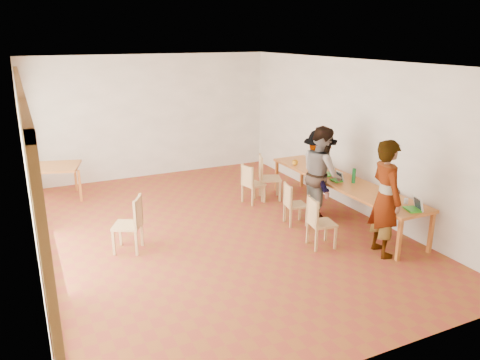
% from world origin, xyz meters
% --- Properties ---
extents(ground, '(8.00, 8.00, 0.00)m').
position_xyz_m(ground, '(0.00, 0.00, 0.00)').
color(ground, maroon).
rests_on(ground, ground).
extents(wall_back, '(6.00, 0.10, 3.00)m').
position_xyz_m(wall_back, '(0.00, 4.00, 1.50)').
color(wall_back, '#EFE3CE').
rests_on(wall_back, ground).
extents(wall_front, '(6.00, 0.10, 3.00)m').
position_xyz_m(wall_front, '(0.00, -4.00, 1.50)').
color(wall_front, '#EFE3CE').
rests_on(wall_front, ground).
extents(wall_right, '(0.10, 8.00, 3.00)m').
position_xyz_m(wall_right, '(3.00, 0.00, 1.50)').
color(wall_right, '#EFE3CE').
rests_on(wall_right, ground).
extents(window_wall, '(0.10, 8.00, 3.00)m').
position_xyz_m(window_wall, '(-2.96, 0.00, 1.50)').
color(window_wall, white).
rests_on(window_wall, ground).
extents(ceiling, '(6.00, 8.00, 0.04)m').
position_xyz_m(ceiling, '(0.00, 0.00, 3.02)').
color(ceiling, white).
rests_on(ceiling, wall_back).
extents(communal_table, '(0.80, 4.00, 0.75)m').
position_xyz_m(communal_table, '(2.50, -0.39, 0.70)').
color(communal_table, '#B46328').
rests_on(communal_table, ground).
extents(side_table, '(0.90, 0.90, 0.75)m').
position_xyz_m(side_table, '(-2.40, 3.09, 0.67)').
color(side_table, '#B46328').
rests_on(side_table, ground).
extents(chair_near, '(0.46, 0.46, 0.46)m').
position_xyz_m(chair_near, '(1.28, -1.35, 0.53)').
color(chair_near, tan).
rests_on(chair_near, ground).
extents(chair_mid, '(0.43, 0.43, 0.43)m').
position_xyz_m(chair_mid, '(1.41, -0.33, 0.49)').
color(chair_mid, tan).
rests_on(chair_mid, ground).
extents(chair_far, '(0.47, 0.47, 0.45)m').
position_xyz_m(chair_far, '(1.24, 1.04, 0.52)').
color(chair_far, tan).
rests_on(chair_far, ground).
extents(chair_empty, '(0.58, 0.58, 0.51)m').
position_xyz_m(chair_empty, '(1.65, 1.16, 0.59)').
color(chair_empty, tan).
rests_on(chair_empty, ground).
extents(chair_spare, '(0.59, 0.59, 0.50)m').
position_xyz_m(chair_spare, '(-1.53, -0.17, 0.57)').
color(chair_spare, tan).
rests_on(chair_spare, ground).
extents(person_near, '(0.59, 0.77, 1.91)m').
position_xyz_m(person_near, '(2.11, -2.01, 0.95)').
color(person_near, gray).
rests_on(person_near, ground).
extents(person_mid, '(0.91, 1.05, 1.83)m').
position_xyz_m(person_mid, '(2.05, -0.33, 0.92)').
color(person_mid, gray).
rests_on(person_mid, ground).
extents(person_far, '(1.00, 1.28, 1.74)m').
position_xyz_m(person_far, '(2.10, -0.19, 0.87)').
color(person_far, gray).
rests_on(person_far, ground).
extents(laptop_near, '(0.29, 0.31, 0.22)m').
position_xyz_m(laptop_near, '(2.55, -2.21, 0.81)').
color(laptop_near, green).
rests_on(laptop_near, communal_table).
extents(laptop_mid, '(0.19, 0.22, 0.18)m').
position_xyz_m(laptop_mid, '(2.39, -0.40, 0.80)').
color(laptop_mid, green).
rests_on(laptop_mid, communal_table).
extents(laptop_far, '(0.29, 0.31, 0.23)m').
position_xyz_m(laptop_far, '(2.49, 0.01, 0.81)').
color(laptop_far, green).
rests_on(laptop_far, communal_table).
extents(yellow_mug, '(0.13, 0.13, 0.10)m').
position_xyz_m(yellow_mug, '(2.26, 0.94, 0.80)').
color(yellow_mug, orange).
rests_on(yellow_mug, communal_table).
extents(green_bottle, '(0.07, 0.07, 0.28)m').
position_xyz_m(green_bottle, '(2.58, -0.63, 0.89)').
color(green_bottle, '#126A2A').
rests_on(green_bottle, communal_table).
extents(clear_glass, '(0.07, 0.07, 0.09)m').
position_xyz_m(clear_glass, '(2.65, -1.92, 0.80)').
color(clear_glass, silver).
rests_on(clear_glass, communal_table).
extents(condiment_cup, '(0.08, 0.08, 0.06)m').
position_xyz_m(condiment_cup, '(2.36, 0.59, 0.78)').
color(condiment_cup, white).
rests_on(condiment_cup, communal_table).
extents(pink_phone, '(0.05, 0.10, 0.01)m').
position_xyz_m(pink_phone, '(2.46, -0.18, 0.76)').
color(pink_phone, '#CB337A').
rests_on(pink_phone, communal_table).
extents(black_pouch, '(0.16, 0.26, 0.09)m').
position_xyz_m(black_pouch, '(2.43, 0.50, 0.80)').
color(black_pouch, black).
rests_on(black_pouch, communal_table).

